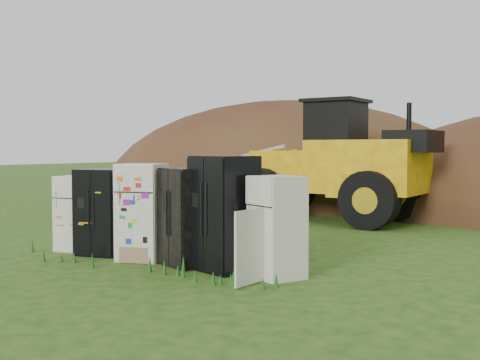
{
  "coord_description": "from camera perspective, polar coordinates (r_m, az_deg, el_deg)",
  "views": [
    {
      "loc": [
        7.04,
        -8.46,
        2.09
      ],
      "look_at": [
        0.29,
        2.0,
        1.44
      ],
      "focal_mm": 45.0,
      "sensor_mm": 36.0,
      "label": 1
    }
  ],
  "objects": [
    {
      "name": "fridge_leftmost",
      "position": [
        12.76,
        -15.25,
        -3.07
      ],
      "size": [
        0.8,
        0.78,
        1.54
      ],
      "primitive_type": null,
      "rotation": [
        0.0,
        0.0,
        0.22
      ],
      "color": "white",
      "rests_on": "ground"
    },
    {
      "name": "wheel_loader",
      "position": [
        17.89,
        6.5,
        1.88
      ],
      "size": [
        7.28,
        3.02,
        3.5
      ],
      "primitive_type": null,
      "rotation": [
        0.0,
        0.0,
        -0.01
      ],
      "color": "yellow",
      "rests_on": "ground"
    },
    {
      "name": "dirt_mound_back",
      "position": [
        27.77,
        18.18,
        -1.48
      ],
      "size": [
        18.94,
        12.63,
        5.93
      ],
      "primitive_type": "ellipsoid",
      "color": "#432015",
      "rests_on": "ground"
    },
    {
      "name": "fridge_sticker",
      "position": [
        11.43,
        -9.28,
        -3.01
      ],
      "size": [
        1.01,
        0.97,
        1.81
      ],
      "primitive_type": null,
      "rotation": [
        0.0,
        0.0,
        0.33
      ],
      "color": "white",
      "rests_on": "ground"
    },
    {
      "name": "fridge_black_right",
      "position": [
        10.32,
        -1.48,
        -3.17
      ],
      "size": [
        1.17,
        1.06,
        1.97
      ],
      "primitive_type": null,
      "rotation": [
        0.0,
        0.0,
        -0.27
      ],
      "color": "black",
      "rests_on": "ground"
    },
    {
      "name": "fridge_black_side",
      "position": [
        12.16,
        -12.98,
        -2.97
      ],
      "size": [
        1.03,
        0.89,
        1.69
      ],
      "primitive_type": null,
      "rotation": [
        0.0,
        0.0,
        0.25
      ],
      "color": "black",
      "rests_on": "ground"
    },
    {
      "name": "fridge_open_door",
      "position": [
        9.76,
        3.54,
        -4.47
      ],
      "size": [
        0.97,
        0.94,
        1.65
      ],
      "primitive_type": null,
      "rotation": [
        0.0,
        0.0,
        -0.43
      ],
      "color": "white",
      "rests_on": "ground"
    },
    {
      "name": "ground",
      "position": [
        11.2,
        -6.87,
        -7.8
      ],
      "size": [
        120.0,
        120.0,
        0.0
      ],
      "primitive_type": "plane",
      "color": "#204813",
      "rests_on": "ground"
    },
    {
      "name": "fridge_dark_mid",
      "position": [
        10.81,
        -4.98,
        -3.5
      ],
      "size": [
        1.1,
        1.0,
        1.75
      ],
      "primitive_type": null,
      "rotation": [
        0.0,
        0.0,
        -0.37
      ],
      "color": "black",
      "rests_on": "ground"
    },
    {
      "name": "dirt_mound_left",
      "position": [
        25.61,
        4.09,
        -1.7
      ],
      "size": [
        16.92,
        12.69,
        8.22
      ],
      "primitive_type": "ellipsoid",
      "color": "#432015",
      "rests_on": "ground"
    }
  ]
}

